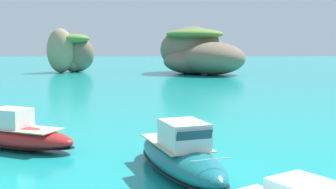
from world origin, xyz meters
TOP-DOWN VIEW (x-y plane):
  - islet_large at (5.42, 78.20)m, footprint 20.28×23.63m
  - islet_small at (-21.52, 82.48)m, footprint 11.34×10.16m
  - motorboat_teal at (-2.54, 8.71)m, footprint 5.13×9.06m
  - motorboat_red at (-11.83, 13.96)m, footprint 8.22×5.52m

SIDE VIEW (x-z plane):
  - motorboat_red at x=-11.83m, z-range -0.39..1.96m
  - motorboat_teal at x=-2.54m, z-range -0.42..2.14m
  - islet_large at x=5.42m, z-range -0.76..8.94m
  - islet_small at x=-21.52m, z-range -0.31..8.97m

